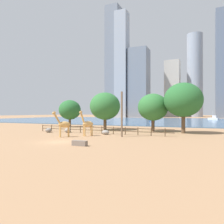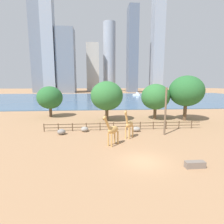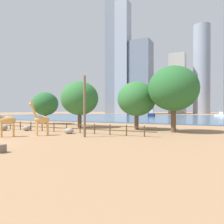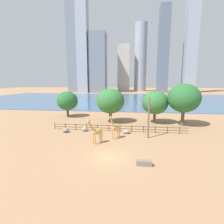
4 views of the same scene
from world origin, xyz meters
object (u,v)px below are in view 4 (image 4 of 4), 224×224
giraffe_tall (115,127)px  tree_center_broad (184,98)px  utility_pole (149,118)px  boat_ferry (162,96)px  boulder_near_fence (85,129)px  boulder_small (126,132)px  tree_right_tall (110,101)px  giraffe_companion (97,132)px  feeding_trough (144,163)px  boulder_by_pole (66,130)px  boat_sailboat (118,96)px  tree_left_large (155,103)px  tree_left_small (67,101)px

giraffe_tall → tree_center_broad: 18.07m
utility_pole → boat_ferry: 86.31m
boulder_near_fence → boulder_small: boulder_near_fence is taller
tree_right_tall → utility_pole: bearing=-53.4°
giraffe_companion → feeding_trough: (6.99, -6.47, -1.65)m
utility_pole → boulder_near_fence: size_ratio=6.08×
boulder_by_pole → boulder_small: boulder_by_pole is taller
boat_sailboat → feeding_trough: bearing=179.1°
boulder_small → tree_right_tall: 10.77m
feeding_trough → boat_sailboat: (-11.20, 83.35, 0.95)m
giraffe_companion → tree_left_large: bearing=-171.5°
giraffe_tall → boulder_by_pole: bearing=-68.5°
boulder_by_pole → boat_ferry: (30.44, 83.54, 0.49)m
feeding_trough → tree_center_broad: bearing=65.2°
giraffe_companion → tree_right_tall: size_ratio=0.51×
feeding_trough → tree_center_broad: size_ratio=0.20×
tree_left_small → feeding_trough: bearing=-53.5°
giraffe_companion → feeding_trough: bearing=90.2°
boulder_by_pole → feeding_trough: boulder_by_pole is taller
feeding_trough → boulder_by_pole: bearing=140.5°
giraffe_tall → tree_center_broad: size_ratio=0.46×
utility_pole → boat_sailboat: size_ratio=0.97×
giraffe_tall → tree_right_tall: size_ratio=0.52×
boat_sailboat → tree_left_large: bearing=-175.2°
giraffe_tall → giraffe_companion: (-2.59, -2.83, 0.00)m
boulder_small → tree_left_small: 22.24m
giraffe_tall → boulder_near_fence: bearing=-84.7°
giraffe_tall → tree_center_broad: tree_center_broad is taller
tree_center_broad → boat_sailboat: size_ratio=1.27×
boulder_by_pole → boat_sailboat: bearing=87.6°
giraffe_companion → boulder_near_fence: size_ratio=3.53×
boulder_by_pole → boat_sailboat: (3.04, 71.60, 0.82)m
boulder_near_fence → tree_right_tall: bearing=63.7°
giraffe_companion → tree_left_large: 18.70m
boulder_near_fence → tree_left_small: size_ratio=0.17×
tree_right_tall → giraffe_tall: bearing=-78.3°
boulder_near_fence → tree_center_broad: 22.22m
giraffe_tall → tree_left_small: (-15.12, 17.09, 2.50)m
boat_sailboat → boulder_by_pole: bearing=169.0°
boulder_by_pole → tree_left_large: 20.77m
giraffe_companion → tree_left_small: (-12.53, 19.92, 2.50)m
boat_ferry → feeding_trough: bearing=105.7°
tree_center_broad → boat_ferry: 75.55m
giraffe_tall → boulder_by_pole: 10.25m
giraffe_tall → utility_pole: 5.89m
utility_pole → boulder_by_pole: utility_pole is taller
boulder_by_pole → tree_left_large: tree_left_large is taller
boulder_by_pole → boulder_small: 11.62m
giraffe_companion → tree_left_small: bearing=-104.9°
utility_pole → tree_right_tall: tree_right_tall is taller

